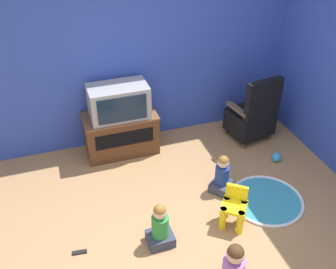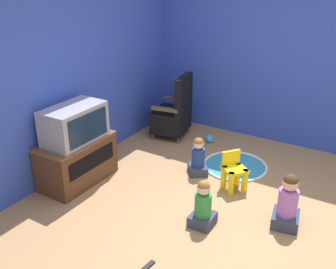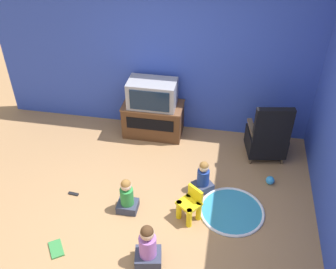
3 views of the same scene
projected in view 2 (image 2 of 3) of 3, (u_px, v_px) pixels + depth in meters
name	position (u px, v px, depth m)	size (l,w,h in m)	color
ground_plane	(222.00, 210.00, 4.43)	(30.00, 30.00, 0.00)	#9E754C
wall_back	(48.00, 72.00, 4.63)	(5.28, 0.12, 2.75)	#2D47B2
wall_right	(320.00, 56.00, 5.42)	(0.12, 5.23, 2.75)	#2D47B2
tv_cabinet	(77.00, 160.00, 4.90)	(0.98, 0.52, 0.57)	#4C2D19
television	(74.00, 124.00, 4.70)	(0.77, 0.46, 0.44)	#939399
black_armchair	(174.00, 114.00, 6.17)	(0.65, 0.60, 1.01)	brown
yellow_kid_chair	(234.00, 173.00, 4.77)	(0.36, 0.36, 0.48)	yellow
play_mat	(235.00, 166.00, 5.37)	(0.89, 0.89, 0.04)	teal
child_watching_left	(198.00, 158.00, 5.12)	(0.35, 0.34, 0.51)	#33384C
child_watching_center	(203.00, 206.00, 4.10)	(0.27, 0.24, 0.53)	#33384C
child_watching_right	(287.00, 204.00, 4.08)	(0.36, 0.32, 0.61)	#33384C
toy_ball	(210.00, 139.00, 6.07)	(0.12, 0.12, 0.12)	#3399E5
remote_control	(148.00, 266.00, 3.60)	(0.15, 0.06, 0.02)	black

